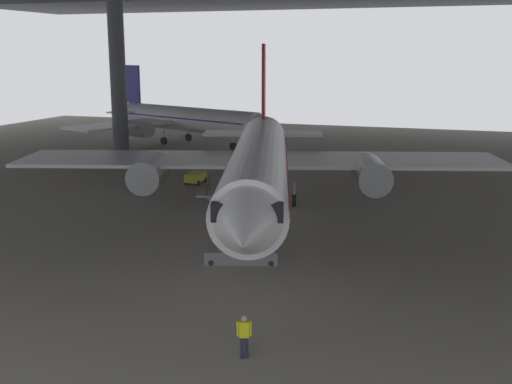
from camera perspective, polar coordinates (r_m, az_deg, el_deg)
The scene contains 7 objects.
ground_plane at distance 43.77m, azimuth 0.95°, elevation -2.01°, with size 110.00×110.00×0.00m, color gray.
airplane_main at distance 43.24m, azimuth 0.24°, elevation 2.55°, with size 36.41×36.88×11.71m.
boarding_stairs at distance 33.83m, azimuth -1.41°, elevation -5.13°, with size 4.47×2.53×4.71m.
crew_worker_near_nose at distance 23.52m, azimuth -1.08°, elevation -12.76°, with size 0.52×0.33×1.67m.
crew_worker_by_stairs at distance 36.24m, azimuth 1.44°, elevation -3.58°, with size 0.40×0.44×1.65m.
airplane_distant at distance 77.57m, azimuth -6.50°, elevation 6.60°, with size 27.69×27.60×9.36m.
baggage_tug at distance 54.17m, azimuth -5.50°, elevation 1.35°, with size 1.31×2.22×0.90m.
Camera 1 is at (12.68, -40.42, 11.02)m, focal length 44.12 mm.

